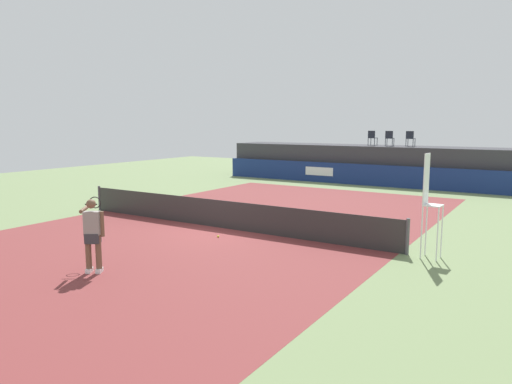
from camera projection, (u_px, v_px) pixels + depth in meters
The scene contains 13 objects.
ground_plane at pixel (268, 214), 18.67m from camera, with size 48.00×48.00×0.00m, color #6B7F51.
court_inner at pixel (222, 228), 16.16m from camera, with size 12.00×22.00×0.00m, color maroon.
sponsor_wall at pixel (361, 175), 27.37m from camera, with size 18.00×0.22×1.20m.
spectator_platform at pixel (372, 164), 28.80m from camera, with size 18.00×2.80×2.20m, color #38383D.
spectator_chair_far_left at pixel (372, 137), 28.54m from camera, with size 0.47×0.47×0.89m.
spectator_chair_left at pixel (389, 138), 27.87m from camera, with size 0.47×0.47×0.89m.
spectator_chair_center at pixel (410, 138), 27.37m from camera, with size 0.45×0.45×0.89m.
umpire_chair at pixel (429, 198), 12.39m from camera, with size 0.47×0.47×2.76m.
tennis_net at pixel (222, 214), 16.10m from camera, with size 12.40×0.02×0.95m, color #2D2D2D.
net_post_near at pixel (99, 198), 19.37m from camera, with size 0.10×0.10×1.00m, color #4C4C51.
net_post_far at pixel (408, 237), 12.81m from camera, with size 0.10×0.10×1.00m, color #4C4C51.
tennis_player at pixel (93, 233), 11.24m from camera, with size 1.11×1.00×1.77m.
tennis_ball at pixel (218, 236), 14.80m from camera, with size 0.07×0.07×0.07m, color #D8EA33.
Camera 1 is at (9.44, -12.75, 3.53)m, focal length 33.38 mm.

